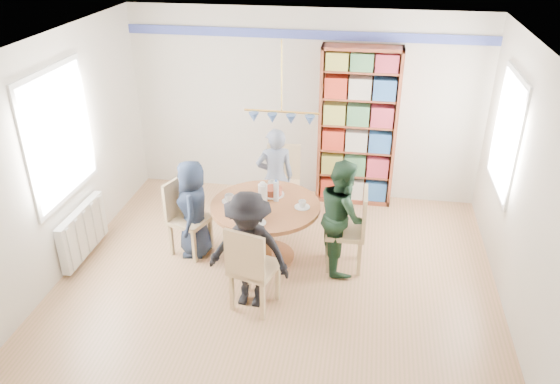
% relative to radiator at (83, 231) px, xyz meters
% --- Properties ---
extents(ground, '(5.00, 5.00, 0.00)m').
position_rel_radiator_xyz_m(ground, '(2.42, -0.30, -0.35)').
color(ground, tan).
extents(room_shell, '(5.00, 5.00, 5.00)m').
position_rel_radiator_xyz_m(room_shell, '(2.16, 0.57, 1.30)').
color(room_shell, white).
rests_on(room_shell, ground).
extents(radiator, '(0.12, 1.00, 0.60)m').
position_rel_radiator_xyz_m(radiator, '(0.00, 0.00, 0.00)').
color(radiator, silver).
rests_on(radiator, ground).
extents(dining_table, '(1.30, 1.30, 0.75)m').
position_rel_radiator_xyz_m(dining_table, '(2.20, 0.33, 0.21)').
color(dining_table, brown).
rests_on(dining_table, ground).
extents(chair_left, '(0.54, 0.54, 0.96)m').
position_rel_radiator_xyz_m(chair_left, '(1.19, 0.33, 0.18)').
color(chair_left, tan).
rests_on(chair_left, ground).
extents(chair_right, '(0.45, 0.45, 1.01)m').
position_rel_radiator_xyz_m(chair_right, '(3.24, 0.33, 0.21)').
color(chair_right, tan).
rests_on(chair_right, ground).
extents(chair_far, '(0.50, 0.50, 1.02)m').
position_rel_radiator_xyz_m(chair_far, '(2.24, 1.41, 0.21)').
color(chair_far, tan).
rests_on(chair_far, ground).
extents(chair_near, '(0.56, 0.56, 1.02)m').
position_rel_radiator_xyz_m(chair_near, '(2.24, -0.66, 0.21)').
color(chair_near, tan).
rests_on(chair_near, ground).
extents(person_left, '(0.50, 0.67, 1.24)m').
position_rel_radiator_xyz_m(person_left, '(1.32, 0.31, 0.27)').
color(person_left, '#161F32').
rests_on(person_left, ground).
extents(person_right, '(0.69, 0.79, 1.38)m').
position_rel_radiator_xyz_m(person_right, '(3.11, 0.32, 0.34)').
color(person_right, black).
rests_on(person_right, ground).
extents(person_far, '(0.58, 0.47, 1.38)m').
position_rel_radiator_xyz_m(person_far, '(2.17, 1.18, 0.34)').
color(person_far, gray).
rests_on(person_far, ground).
extents(person_near, '(0.91, 0.58, 1.35)m').
position_rel_radiator_xyz_m(person_near, '(2.20, -0.55, 0.32)').
color(person_near, black).
rests_on(person_near, ground).
extents(bookshelf, '(1.08, 0.32, 2.26)m').
position_rel_radiator_xyz_m(bookshelf, '(3.19, 2.04, 0.76)').
color(bookshelf, brown).
rests_on(bookshelf, ground).
extents(tableware, '(1.05, 1.05, 0.28)m').
position_rel_radiator_xyz_m(tableware, '(2.18, 0.35, 0.46)').
color(tableware, white).
rests_on(tableware, dining_table).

